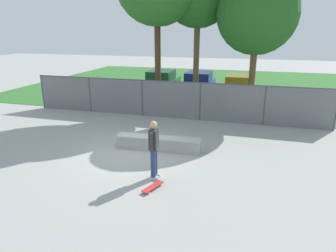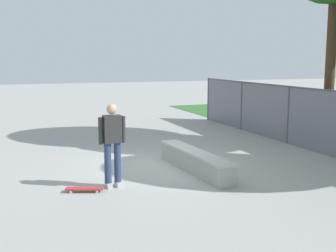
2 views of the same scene
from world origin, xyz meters
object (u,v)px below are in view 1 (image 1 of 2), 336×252
(concrete_ledge, at_px, (158,143))
(car_blue, at_px, (199,84))
(car_green, at_px, (162,82))
(car_yellow, at_px, (239,88))
(skateboard, at_px, (153,187))
(tree_mid, at_px, (257,14))
(skateboarder, at_px, (154,147))

(concrete_ledge, distance_m, car_blue, 10.03)
(car_green, relative_size, car_yellow, 1.00)
(skateboard, distance_m, car_yellow, 12.24)
(tree_mid, relative_size, car_blue, 1.67)
(concrete_ledge, xyz_separation_m, car_blue, (-0.31, 10.01, 0.57))
(skateboarder, distance_m, car_yellow, 11.60)
(car_green, bearing_deg, car_yellow, -7.90)
(skateboarder, xyz_separation_m, car_yellow, (1.82, 11.45, -0.17))
(concrete_ledge, bearing_deg, car_green, 106.42)
(car_blue, bearing_deg, tree_mid, -49.66)
(tree_mid, bearing_deg, skateboarder, -107.61)
(car_blue, bearing_deg, skateboard, -85.29)
(tree_mid, relative_size, car_yellow, 1.67)
(skateboard, distance_m, tree_mid, 10.38)
(tree_mid, bearing_deg, concrete_ledge, -117.99)
(concrete_ledge, distance_m, skateboard, 2.95)
(car_green, xyz_separation_m, car_blue, (2.63, 0.02, 0.00))
(skateboarder, bearing_deg, car_yellow, 80.95)
(skateboard, bearing_deg, car_blue, 94.71)
(concrete_ledge, distance_m, car_yellow, 9.57)
(skateboard, bearing_deg, concrete_ledge, 104.65)
(skateboarder, bearing_deg, skateboard, -75.07)
(skateboard, distance_m, car_blue, 12.93)
(tree_mid, height_order, car_blue, tree_mid)
(car_blue, bearing_deg, car_green, -179.63)
(car_blue, bearing_deg, car_yellow, -15.63)
(skateboard, relative_size, car_green, 0.19)
(skateboarder, bearing_deg, car_green, 106.09)
(tree_mid, bearing_deg, skateboard, -105.33)
(concrete_ledge, height_order, car_yellow, car_yellow)
(skateboarder, height_order, car_yellow, skateboarder)
(tree_mid, xyz_separation_m, car_yellow, (-0.76, 3.32, -4.22))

